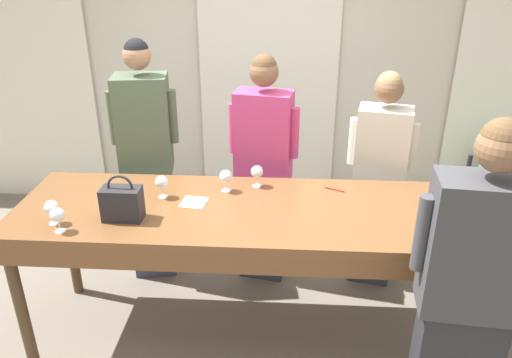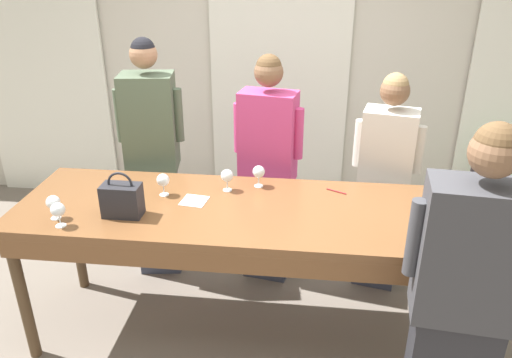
% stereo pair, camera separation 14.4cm
% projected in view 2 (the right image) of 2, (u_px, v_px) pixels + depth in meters
% --- Properties ---
extents(ground_plane, '(18.00, 18.00, 0.00)m').
position_uv_depth(ground_plane, '(255.00, 332.00, 3.38)').
color(ground_plane, '#70665B').
extents(wall_back, '(12.00, 0.06, 2.80)m').
position_uv_depth(wall_back, '(280.00, 63.00, 4.59)').
color(wall_back, beige).
rests_on(wall_back, ground_plane).
extents(curtain_panel_left, '(1.27, 0.03, 2.69)m').
position_uv_depth(curtain_panel_left, '(41.00, 64.00, 4.80)').
color(curtain_panel_left, white).
rests_on(curtain_panel_left, ground_plane).
extents(curtain_panel_center, '(1.27, 0.03, 2.69)m').
position_uv_depth(curtain_panel_center, '(279.00, 70.00, 4.55)').
color(curtain_panel_center, white).
rests_on(curtain_panel_center, ground_plane).
extents(tasting_bar, '(2.88, 0.88, 0.95)m').
position_uv_depth(tasting_bar, '(254.00, 223.00, 2.99)').
color(tasting_bar, brown).
rests_on(tasting_bar, ground_plane).
extents(wine_bottle, '(0.08, 0.08, 0.31)m').
position_uv_depth(wine_bottle, '(469.00, 190.00, 2.93)').
color(wine_bottle, black).
rests_on(wine_bottle, tasting_bar).
extents(handbag, '(0.22, 0.12, 0.27)m').
position_uv_depth(handbag, '(122.00, 199.00, 2.85)').
color(handbag, '#232328').
rests_on(handbag, tasting_bar).
extents(wine_glass_front_left, '(0.08, 0.08, 0.14)m').
position_uv_depth(wine_glass_front_left, '(58.00, 210.00, 2.74)').
color(wine_glass_front_left, white).
rests_on(wine_glass_front_left, tasting_bar).
extents(wine_glass_front_mid, '(0.08, 0.08, 0.14)m').
position_uv_depth(wine_glass_front_mid, '(435.00, 224.00, 2.60)').
color(wine_glass_front_mid, white).
rests_on(wine_glass_front_mid, tasting_bar).
extents(wine_glass_front_right, '(0.08, 0.08, 0.14)m').
position_uv_depth(wine_glass_front_right, '(259.00, 172.00, 3.20)').
color(wine_glass_front_right, white).
rests_on(wine_glass_front_right, tasting_bar).
extents(wine_glass_center_left, '(0.08, 0.08, 0.14)m').
position_uv_depth(wine_glass_center_left, '(227.00, 176.00, 3.15)').
color(wine_glass_center_left, white).
rests_on(wine_glass_center_left, tasting_bar).
extents(wine_glass_center_mid, '(0.08, 0.08, 0.14)m').
position_uv_depth(wine_glass_center_mid, '(53.00, 203.00, 2.82)').
color(wine_glass_center_mid, white).
rests_on(wine_glass_center_mid, tasting_bar).
extents(wine_glass_center_right, '(0.08, 0.08, 0.14)m').
position_uv_depth(wine_glass_center_right, '(163.00, 180.00, 3.09)').
color(wine_glass_center_right, white).
rests_on(wine_glass_center_right, tasting_bar).
extents(napkin, '(0.17, 0.17, 0.00)m').
position_uv_depth(napkin, '(194.00, 201.00, 3.05)').
color(napkin, white).
rests_on(napkin, tasting_bar).
extents(pen, '(0.12, 0.07, 0.01)m').
position_uv_depth(pen, '(336.00, 191.00, 3.17)').
color(pen, maroon).
rests_on(pen, tasting_bar).
extents(guest_olive_jacket, '(0.49, 0.32, 1.83)m').
position_uv_depth(guest_olive_jacket, '(153.00, 161.00, 3.69)').
color(guest_olive_jacket, '#383D51').
rests_on(guest_olive_jacket, ground_plane).
extents(guest_pink_top, '(0.51, 0.29, 1.73)m').
position_uv_depth(guest_pink_top, '(268.00, 170.00, 3.61)').
color(guest_pink_top, '#383D51').
rests_on(guest_pink_top, ground_plane).
extents(guest_cream_sweater, '(0.48, 0.31, 1.63)m').
position_uv_depth(guest_cream_sweater, '(384.00, 183.00, 3.55)').
color(guest_cream_sweater, '#383D51').
rests_on(guest_cream_sweater, ground_plane).
extents(host_pouring, '(0.57, 0.29, 1.77)m').
position_uv_depth(host_pouring, '(462.00, 305.00, 2.25)').
color(host_pouring, '#28282D').
rests_on(host_pouring, ground_plane).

